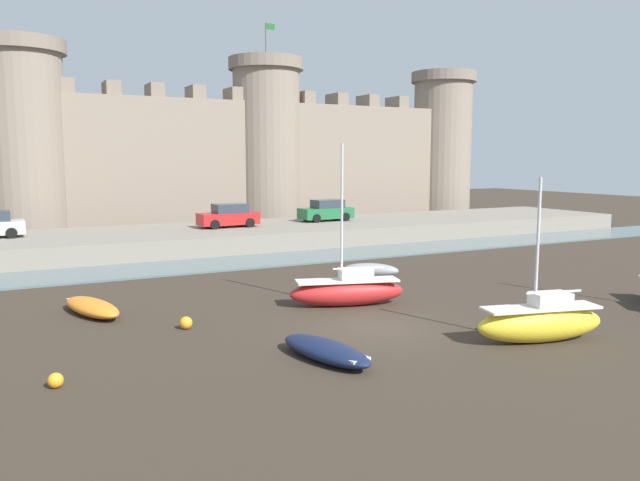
{
  "coord_description": "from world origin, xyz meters",
  "views": [
    {
      "loc": [
        -11.59,
        -18.09,
        5.93
      ],
      "look_at": [
        0.45,
        5.27,
        2.5
      ],
      "focal_mm": 35.0,
      "sensor_mm": 36.0,
      "label": 1
    }
  ],
  "objects_px": {
    "mooring_buoy_near_channel": "(56,380)",
    "sailboat_foreground_centre": "(348,290)",
    "car_quay_centre_west": "(326,211)",
    "rowboat_midflat_right": "(92,307)",
    "rowboat_near_channel_right": "(371,270)",
    "car_quay_east": "(229,216)",
    "rowboat_near_channel_left": "(326,350)",
    "mooring_buoy_mid_mud": "(542,303)",
    "sailboat_midflat_centre": "(541,321)",
    "mooring_buoy_near_shore": "(186,323)"
  },
  "relations": [
    {
      "from": "rowboat_near_channel_right",
      "to": "car_quay_east",
      "type": "height_order",
      "value": "car_quay_east"
    },
    {
      "from": "rowboat_midflat_right",
      "to": "rowboat_near_channel_right",
      "type": "bearing_deg",
      "value": 6.74
    },
    {
      "from": "car_quay_east",
      "to": "rowboat_near_channel_left",
      "type": "bearing_deg",
      "value": -102.74
    },
    {
      "from": "rowboat_midflat_right",
      "to": "mooring_buoy_near_channel",
      "type": "distance_m",
      "value": 7.97
    },
    {
      "from": "sailboat_foreground_centre",
      "to": "car_quay_east",
      "type": "distance_m",
      "value": 19.59
    },
    {
      "from": "rowboat_midflat_right",
      "to": "mooring_buoy_mid_mud",
      "type": "height_order",
      "value": "rowboat_midflat_right"
    },
    {
      "from": "sailboat_foreground_centre",
      "to": "mooring_buoy_near_channel",
      "type": "xyz_separation_m",
      "value": [
        -11.38,
        -4.52,
        -0.44
      ]
    },
    {
      "from": "rowboat_near_channel_right",
      "to": "sailboat_midflat_centre",
      "type": "relative_size",
      "value": 0.51
    },
    {
      "from": "rowboat_near_channel_left",
      "to": "car_quay_east",
      "type": "relative_size",
      "value": 0.93
    },
    {
      "from": "rowboat_near_channel_right",
      "to": "rowboat_midflat_right",
      "type": "relative_size",
      "value": 0.68
    },
    {
      "from": "rowboat_midflat_right",
      "to": "mooring_buoy_near_shore",
      "type": "distance_m",
      "value": 4.55
    },
    {
      "from": "rowboat_near_channel_right",
      "to": "mooring_buoy_near_shore",
      "type": "distance_m",
      "value": 12.15
    },
    {
      "from": "sailboat_foreground_centre",
      "to": "mooring_buoy_near_channel",
      "type": "bearing_deg",
      "value": -158.34
    },
    {
      "from": "car_quay_centre_west",
      "to": "sailboat_midflat_centre",
      "type": "bearing_deg",
      "value": -103.55
    },
    {
      "from": "sailboat_midflat_centre",
      "to": "car_quay_centre_west",
      "type": "xyz_separation_m",
      "value": [
        6.65,
        27.57,
        1.35
      ]
    },
    {
      "from": "rowboat_near_channel_right",
      "to": "car_quay_east",
      "type": "relative_size",
      "value": 0.66
    },
    {
      "from": "mooring_buoy_near_channel",
      "to": "car_quay_centre_west",
      "type": "height_order",
      "value": "car_quay_centre_west"
    },
    {
      "from": "sailboat_midflat_centre",
      "to": "mooring_buoy_near_channel",
      "type": "relative_size",
      "value": 13.3
    },
    {
      "from": "rowboat_near_channel_left",
      "to": "mooring_buoy_near_channel",
      "type": "relative_size",
      "value": 9.54
    },
    {
      "from": "rowboat_midflat_right",
      "to": "sailboat_midflat_centre",
      "type": "xyz_separation_m",
      "value": [
        12.55,
        -10.53,
        0.38
      ]
    },
    {
      "from": "rowboat_near_channel_right",
      "to": "car_quay_centre_west",
      "type": "distance_m",
      "value": 16.51
    },
    {
      "from": "car_quay_centre_west",
      "to": "rowboat_midflat_right",
      "type": "bearing_deg",
      "value": -138.4
    },
    {
      "from": "sailboat_foreground_centre",
      "to": "mooring_buoy_mid_mud",
      "type": "height_order",
      "value": "sailboat_foreground_centre"
    },
    {
      "from": "car_quay_east",
      "to": "mooring_buoy_near_shore",
      "type": "bearing_deg",
      "value": -113.04
    },
    {
      "from": "rowboat_near_channel_right",
      "to": "mooring_buoy_mid_mud",
      "type": "xyz_separation_m",
      "value": [
        2.41,
        -8.96,
        -0.12
      ]
    },
    {
      "from": "rowboat_near_channel_right",
      "to": "rowboat_near_channel_left",
      "type": "bearing_deg",
      "value": -127.63
    },
    {
      "from": "rowboat_near_channel_right",
      "to": "mooring_buoy_near_shore",
      "type": "xyz_separation_m",
      "value": [
        -10.93,
        -5.3,
        -0.15
      ]
    },
    {
      "from": "mooring_buoy_mid_mud",
      "to": "car_quay_centre_west",
      "type": "xyz_separation_m",
      "value": [
        3.19,
        24.39,
        1.79
      ]
    },
    {
      "from": "sailboat_foreground_centre",
      "to": "mooring_buoy_near_channel",
      "type": "relative_size",
      "value": 16.26
    },
    {
      "from": "rowboat_near_channel_right",
      "to": "mooring_buoy_near_channel",
      "type": "height_order",
      "value": "rowboat_near_channel_right"
    },
    {
      "from": "rowboat_near_channel_right",
      "to": "sailboat_foreground_centre",
      "type": "height_order",
      "value": "sailboat_foreground_centre"
    },
    {
      "from": "car_quay_centre_west",
      "to": "car_quay_east",
      "type": "bearing_deg",
      "value": -174.36
    },
    {
      "from": "sailboat_foreground_centre",
      "to": "mooring_buoy_mid_mud",
      "type": "xyz_separation_m",
      "value": [
        6.52,
        -4.13,
        -0.39
      ]
    },
    {
      "from": "rowboat_near_channel_left",
      "to": "mooring_buoy_near_shore",
      "type": "distance_m",
      "value": 5.96
    },
    {
      "from": "rowboat_midflat_right",
      "to": "car_quay_centre_west",
      "type": "relative_size",
      "value": 0.97
    },
    {
      "from": "rowboat_midflat_right",
      "to": "sailboat_midflat_centre",
      "type": "height_order",
      "value": "sailboat_midflat_centre"
    },
    {
      "from": "sailboat_foreground_centre",
      "to": "car_quay_centre_west",
      "type": "height_order",
      "value": "sailboat_foreground_centre"
    },
    {
      "from": "car_quay_centre_west",
      "to": "car_quay_east",
      "type": "distance_m",
      "value": 8.1
    },
    {
      "from": "mooring_buoy_near_channel",
      "to": "sailboat_foreground_centre",
      "type": "bearing_deg",
      "value": 21.66
    },
    {
      "from": "rowboat_midflat_right",
      "to": "rowboat_near_channel_left",
      "type": "bearing_deg",
      "value": -58.79
    },
    {
      "from": "mooring_buoy_near_channel",
      "to": "car_quay_east",
      "type": "height_order",
      "value": "car_quay_east"
    },
    {
      "from": "rowboat_near_channel_right",
      "to": "rowboat_near_channel_left",
      "type": "relative_size",
      "value": 0.72
    },
    {
      "from": "mooring_buoy_near_shore",
      "to": "car_quay_east",
      "type": "height_order",
      "value": "car_quay_east"
    },
    {
      "from": "mooring_buoy_near_shore",
      "to": "car_quay_centre_west",
      "type": "relative_size",
      "value": 0.11
    },
    {
      "from": "rowboat_near_channel_right",
      "to": "mooring_buoy_near_channel",
      "type": "distance_m",
      "value": 18.09
    },
    {
      "from": "sailboat_midflat_centre",
      "to": "mooring_buoy_mid_mud",
      "type": "relative_size",
      "value": 10.69
    },
    {
      "from": "sailboat_midflat_centre",
      "to": "sailboat_foreground_centre",
      "type": "bearing_deg",
      "value": 112.82
    },
    {
      "from": "mooring_buoy_near_shore",
      "to": "mooring_buoy_mid_mud",
      "type": "bearing_deg",
      "value": -15.32
    },
    {
      "from": "mooring_buoy_mid_mud",
      "to": "mooring_buoy_near_shore",
      "type": "height_order",
      "value": "mooring_buoy_mid_mud"
    },
    {
      "from": "car_quay_centre_west",
      "to": "rowboat_near_channel_right",
      "type": "bearing_deg",
      "value": -109.97
    }
  ]
}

